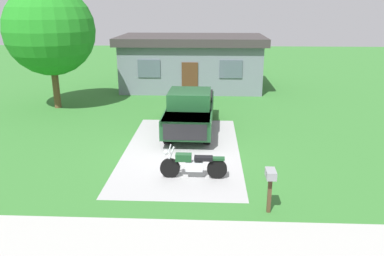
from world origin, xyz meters
name	(u,v)px	position (x,y,z in m)	size (l,w,h in m)	color
ground_plane	(182,150)	(0.00, 0.00, 0.00)	(80.00, 80.00, 0.00)	#34732F
driveway_pad	(182,150)	(0.00, 0.00, 0.00)	(4.47, 8.27, 0.01)	#9F9F9F
sidewalk_strip	(165,239)	(0.00, -6.00, 0.00)	(36.00, 1.80, 0.01)	#A7A7A2
motorcycle	(193,164)	(0.54, -2.47, 0.47)	(2.21, 0.70, 1.09)	black
pickup_truck	(190,109)	(0.20, 2.72, 0.95)	(2.14, 5.68, 1.90)	black
mailbox	(270,180)	(2.72, -4.58, 0.98)	(0.26, 0.48, 1.26)	#4C3823
shade_tree	(50,31)	(-7.37, 6.31, 4.17)	(4.70, 4.70, 6.52)	brown
neighbor_house	(192,62)	(-0.18, 11.98, 1.79)	(9.60, 5.60, 3.50)	slate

